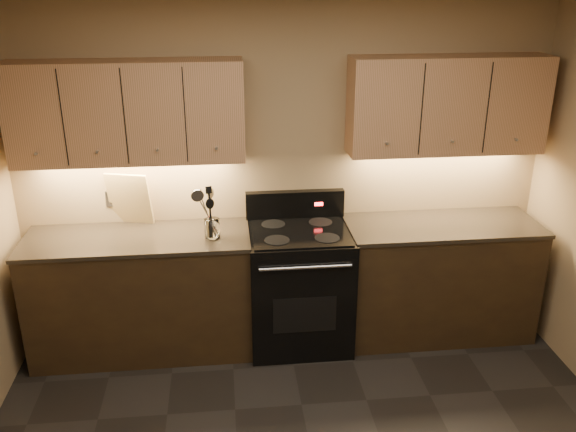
{
  "coord_description": "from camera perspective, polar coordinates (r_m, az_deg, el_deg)",
  "views": [
    {
      "loc": [
        -0.45,
        -2.4,
        2.69
      ],
      "look_at": [
        -0.03,
        1.45,
        1.14
      ],
      "focal_mm": 38.0,
      "sensor_mm": 36.0,
      "label": 1
    }
  ],
  "objects": [
    {
      "name": "upper_cab_right",
      "position": [
        4.64,
        14.69,
        10.01
      ],
      "size": [
        1.44,
        0.3,
        0.7
      ],
      "primitive_type": "cube",
      "color": "tan",
      "rests_on": "wall_back"
    },
    {
      "name": "stove",
      "position": [
        4.67,
        1.04,
        -6.47
      ],
      "size": [
        0.76,
        0.68,
        1.14
      ],
      "color": "black",
      "rests_on": "ground"
    },
    {
      "name": "upper_cab_left",
      "position": [
        4.39,
        -14.8,
        9.36
      ],
      "size": [
        1.6,
        0.3,
        0.7
      ],
      "primitive_type": "cube",
      "color": "tan",
      "rests_on": "wall_back"
    },
    {
      "name": "wooden_spoon",
      "position": [
        4.34,
        -7.49,
        0.25
      ],
      "size": [
        0.09,
        0.14,
        0.35
      ],
      "primitive_type": null,
      "rotation": [
        -0.18,
        0.14,
        0.34
      ],
      "color": "tan",
      "rests_on": "utensil_crock"
    },
    {
      "name": "counter_right",
      "position": [
        4.94,
        13.82,
        -5.66
      ],
      "size": [
        1.46,
        0.62,
        0.93
      ],
      "color": "black",
      "rests_on": "ground"
    },
    {
      "name": "counter_left",
      "position": [
        4.71,
        -13.49,
        -7.07
      ],
      "size": [
        1.62,
        0.62,
        0.93
      ],
      "color": "black",
      "rests_on": "ground"
    },
    {
      "name": "cutting_board",
      "position": [
        4.68,
        -14.62,
        1.57
      ],
      "size": [
        0.34,
        0.19,
        0.41
      ],
      "primitive_type": "cube",
      "rotation": [
        0.2,
        0.0,
        -0.28
      ],
      "color": "tan",
      "rests_on": "counter_left"
    },
    {
      "name": "outlet_plate",
      "position": [
        4.74,
        -16.18,
        1.55
      ],
      "size": [
        0.08,
        0.01,
        0.12
      ],
      "primitive_type": "cube",
      "color": "#B2B5BA",
      "rests_on": "wall_back"
    },
    {
      "name": "steel_spatula",
      "position": [
        4.34,
        -6.97,
        0.53
      ],
      "size": [
        0.2,
        0.12,
        0.38
      ],
      "primitive_type": null,
      "rotation": [
        0.03,
        -0.29,
        -0.28
      ],
      "color": "silver",
      "rests_on": "utensil_crock"
    },
    {
      "name": "utensil_crock",
      "position": [
        4.38,
        -7.11,
        -1.21
      ],
      "size": [
        0.12,
        0.12,
        0.14
      ],
      "color": "white",
      "rests_on": "counter_left"
    },
    {
      "name": "steel_skimmer",
      "position": [
        4.32,
        -6.66,
        0.46
      ],
      "size": [
        0.23,
        0.14,
        0.38
      ],
      "primitive_type": null,
      "rotation": [
        0.08,
        -0.39,
        0.1
      ],
      "color": "silver",
      "rests_on": "utensil_crock"
    },
    {
      "name": "wall_back",
      "position": [
        4.64,
        -0.37,
        4.33
      ],
      "size": [
        4.0,
        0.04,
        2.6
      ],
      "primitive_type": "cube",
      "color": "#9B815B",
      "rests_on": "ground"
    },
    {
      "name": "black_spoon",
      "position": [
        4.36,
        -7.32,
        0.11
      ],
      "size": [
        0.07,
        0.14,
        0.3
      ],
      "primitive_type": null,
      "rotation": [
        0.24,
        -0.01,
        0.13
      ],
      "color": "black",
      "rests_on": "utensil_crock"
    },
    {
      "name": "black_turner",
      "position": [
        4.3,
        -7.23,
        0.4
      ],
      "size": [
        0.11,
        0.13,
        0.39
      ],
      "primitive_type": null,
      "rotation": [
        -0.08,
        -0.0,
        0.27
      ],
      "color": "black",
      "rests_on": "utensil_crock"
    }
  ]
}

